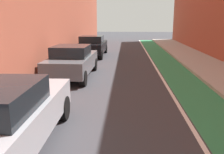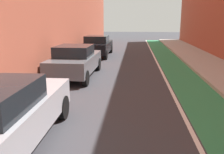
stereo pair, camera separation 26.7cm
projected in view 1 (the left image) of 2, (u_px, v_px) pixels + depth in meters
The scene contains 6 objects.
ground_plane at pixel (124, 79), 11.39m from camera, with size 85.86×85.86×0.00m, color #38383D.
bike_lane_paint at pixel (174, 71), 13.17m from camera, with size 1.60×39.03×0.00m, color #2D8451.
lane_divider_stripe at pixel (157, 70), 13.23m from camera, with size 0.12×39.03×0.00m, color white.
sidewalk_right at pixel (214, 70), 13.04m from camera, with size 2.63×39.03×0.14m, color #A8A59E.
parked_sedan_gray at pixel (72, 61), 11.51m from camera, with size 1.90×4.35×1.53m.
parked_sedan_black at pixel (92, 46), 18.22m from camera, with size 1.93×4.55×1.53m.
Camera 1 is at (0.08, 4.45, 2.73)m, focal length 38.91 mm.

